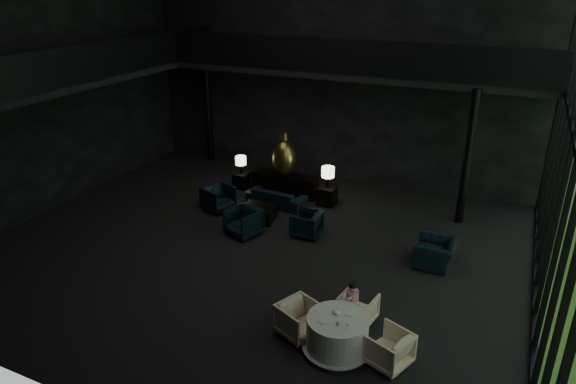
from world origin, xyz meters
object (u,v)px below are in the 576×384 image
at_px(table_lamp_left, 241,161).
at_px(side_table_right, 327,196).
at_px(window_armchair, 435,248).
at_px(dining_chair_north, 358,308).
at_px(sofa, 277,195).
at_px(dining_table, 337,336).
at_px(lounge_armchair_east, 306,223).
at_px(bronze_urn, 284,157).
at_px(lounge_armchair_south, 243,219).
at_px(dining_chair_west, 299,318).
at_px(table_lamp_right, 328,173).
at_px(lounge_armchair_west, 218,196).
at_px(side_table_left, 241,181).
at_px(coffee_table, 259,213).
at_px(dining_chair_east, 388,347).
at_px(child, 352,295).
at_px(console, 285,184).

height_order(table_lamp_left, side_table_right, table_lamp_left).
xyz_separation_m(window_armchair, dining_chair_north, (-1.05, -3.05, -0.14)).
height_order(sofa, dining_table, dining_table).
distance_m(sofa, dining_chair_north, 6.27).
height_order(table_lamp_left, lounge_armchair_east, table_lamp_left).
height_order(bronze_urn, dining_chair_north, bronze_urn).
distance_m(side_table_right, lounge_armchair_south, 3.25).
height_order(lounge_armchair_south, dining_table, lounge_armchair_south).
xyz_separation_m(side_table_right, dining_chair_north, (2.74, -5.38, 0.04)).
bearing_deg(dining_chair_west, lounge_armchair_south, 67.61).
bearing_deg(table_lamp_right, table_lamp_left, 178.16).
bearing_deg(dining_chair_north, window_armchair, -99.76).
relative_size(bronze_urn, dining_chair_north, 2.17).
bearing_deg(lounge_armchair_south, lounge_armchair_west, 162.28).
bearing_deg(side_table_left, coffee_table, -48.74).
bearing_deg(dining_chair_west, side_table_right, 40.02).
distance_m(dining_chair_east, child, 1.37).
height_order(dining_chair_north, child, child).
distance_m(bronze_urn, lounge_armchair_south, 3.22).
relative_size(side_table_right, lounge_armchair_south, 0.61).
bearing_deg(dining_table, table_lamp_left, 131.76).
xyz_separation_m(side_table_left, table_lamp_right, (3.20, -0.08, 0.82)).
xyz_separation_m(dining_table, dining_chair_east, (1.00, 0.05, 0.05)).
xyz_separation_m(side_table_right, table_lamp_right, (0.00, 0.01, 0.79)).
height_order(dining_chair_north, dining_chair_west, dining_chair_west).
relative_size(side_table_left, dining_table, 0.38).
bearing_deg(side_table_left, dining_chair_west, -52.00).
bearing_deg(lounge_armchair_east, coffee_table, -103.47).
height_order(sofa, lounge_armchair_south, lounge_armchair_south).
bearing_deg(side_table_left, bronze_urn, 2.64).
xyz_separation_m(side_table_right, child, (2.65, -5.53, 0.43)).
bearing_deg(dining_chair_east, dining_chair_west, -71.43).
distance_m(table_lamp_left, dining_chair_east, 9.47).
relative_size(table_lamp_left, dining_table, 0.45).
xyz_separation_m(table_lamp_left, window_armchair, (6.99, -2.45, -0.49)).
relative_size(side_table_right, table_lamp_right, 0.86).
distance_m(table_lamp_right, dining_chair_east, 7.41).
height_order(side_table_right, lounge_armchair_east, lounge_armchair_east).
bearing_deg(coffee_table, lounge_armchair_west, 176.74).
height_order(sofa, dining_chair_east, dining_chair_east).
xyz_separation_m(side_table_left, lounge_armchair_west, (0.26, -1.89, 0.21)).
height_order(side_table_left, lounge_armchair_south, lounge_armchair_south).
bearing_deg(dining_chair_west, sofa, 54.24).
xyz_separation_m(lounge_armchair_west, lounge_armchair_south, (1.54, -1.14, 0.01)).
xyz_separation_m(console, window_armchair, (5.39, -2.54, 0.11)).
distance_m(side_table_right, dining_table, 6.96).
relative_size(table_lamp_right, coffee_table, 0.74).
distance_m(lounge_armchair_east, dining_chair_east, 5.39).
bearing_deg(coffee_table, child, -41.54).
height_order(console, side_table_left, console).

